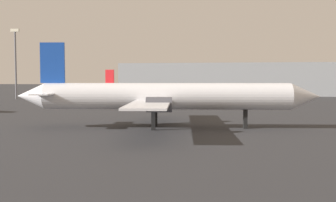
{
  "coord_description": "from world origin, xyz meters",
  "views": [
    {
      "loc": [
        3.28,
        -13.1,
        6.09
      ],
      "look_at": [
        -7.85,
        53.31,
        2.03
      ],
      "focal_mm": 42.9,
      "sensor_mm": 36.0,
      "label": 1
    }
  ],
  "objects": [
    {
      "name": "light_mast_left",
      "position": [
        -56.34,
        89.02,
        10.87
      ],
      "size": [
        2.4,
        0.5,
        19.22
      ],
      "color": "slate",
      "rests_on": "ground_plane"
    },
    {
      "name": "terminal_building",
      "position": [
        4.15,
        126.13,
        5.32
      ],
      "size": [
        78.77,
        20.13,
        10.64
      ],
      "primitive_type": "cube",
      "color": "#999EA3",
      "rests_on": "ground_plane"
    },
    {
      "name": "airplane_on_taxiway",
      "position": [
        -5.03,
        33.52,
        3.78
      ],
      "size": [
        35.98,
        28.08,
        10.16
      ],
      "rotation": [
        0.0,
        0.0,
        0.13
      ],
      "color": "white",
      "rests_on": "ground_plane"
    },
    {
      "name": "airplane_far_right",
      "position": [
        -18.62,
        81.3,
        2.94
      ],
      "size": [
        26.18,
        20.96,
        7.9
      ],
      "rotation": [
        0.0,
        0.0,
        -0.22
      ],
      "color": "#B2BCCC",
      "rests_on": "ground_plane"
    }
  ]
}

